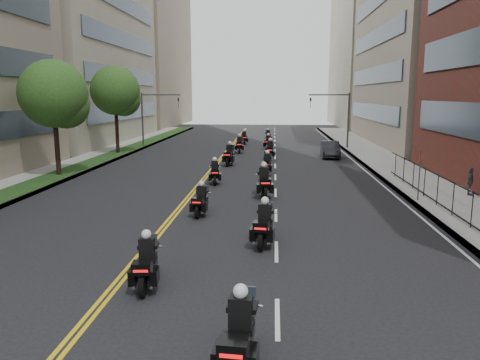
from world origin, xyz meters
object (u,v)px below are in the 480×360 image
Objects in this scene: motorcycle_9 at (270,151)px; motorcycle_6 at (215,173)px; motorcycle_11 at (268,143)px; parked_sedan at (330,149)px; motorcycle_4 at (201,202)px; motorcycle_7 at (267,165)px; motorcycle_3 at (264,226)px; pedestrian_c at (470,181)px; motorcycle_1 at (239,338)px; motorcycle_8 at (230,156)px; motorcycle_13 at (268,136)px; motorcycle_5 at (264,183)px; motorcycle_12 at (244,138)px; motorcycle_2 at (147,265)px; motorcycle_10 at (240,145)px.

motorcycle_6 is at bearing -104.16° from motorcycle_9.
motorcycle_11 is 8.18m from parked_sedan.
motorcycle_4 is 11.58m from motorcycle_7.
motorcycle_3 reaches higher than pedestrian_c.
motorcycle_3 reaches higher than motorcycle_11.
motorcycle_1 is 1.13× the size of motorcycle_4.
pedestrian_c is at bearing -32.83° from motorcycle_8.
motorcycle_1 is 20.03m from pedestrian_c.
motorcycle_7 is at bearing -117.67° from parked_sedan.
motorcycle_7 is 1.05× the size of motorcycle_11.
motorcycle_13 is (-0.09, 7.77, -0.02)m from motorcycle_11.
motorcycle_5 is (0.14, 16.18, 0.04)m from motorcycle_1.
motorcycle_7 is (3.17, 3.53, 0.01)m from motorcycle_6.
motorcycle_13 is (2.60, 3.48, -0.05)m from motorcycle_12.
motorcycle_1 is 1.07× the size of motorcycle_12.
motorcycle_13 is (-0.35, 15.47, -0.11)m from motorcycle_9.
motorcycle_5 is (3.09, 12.25, 0.09)m from motorcycle_2.
motorcycle_8 reaches higher than motorcycle_1.
motorcycle_11 is at bearing 97.43° from motorcycle_3.
motorcycle_2 is 31.35m from motorcycle_10.
motorcycle_1 is at bearing -58.86° from motorcycle_2.
motorcycle_8 reaches higher than motorcycle_10.
motorcycle_1 is 12.38m from motorcycle_4.
motorcycle_10 is at bearing 92.40° from motorcycle_5.
motorcycle_3 is at bearing -99.71° from parked_sedan.
motorcycle_1 reaches higher than pedestrian_c.
motorcycle_12 is (-2.68, 4.29, 0.02)m from motorcycle_11.
motorcycle_1 reaches higher than motorcycle_3.
motorcycle_6 is (-3.30, 11.77, -0.05)m from motorcycle_3.
motorcycle_1 is at bearing 163.41° from pedestrian_c.
pedestrian_c is at bearing -77.10° from motorcycle_13.
motorcycle_2 is 39.03m from motorcycle_12.
motorcycle_9 is at bearing 83.57° from motorcycle_5.
motorcycle_6 is 0.90× the size of motorcycle_9.
motorcycle_2 is 1.00× the size of motorcycle_12.
pedestrian_c is at bearing -55.59° from motorcycle_11.
motorcycle_1 is at bearing -85.34° from motorcycle_3.
motorcycle_5 reaches higher than motorcycle_10.
motorcycle_5 is 22.49m from motorcycle_11.
motorcycle_5 is at bearing -82.00° from motorcycle_11.
motorcycle_2 reaches higher than motorcycle_13.
motorcycle_4 is at bearing -88.03° from motorcycle_11.
motorcycle_11 is 24.58m from pedestrian_c.
motorcycle_13 is (-0.22, 23.12, -0.05)m from motorcycle_7.
pedestrian_c is at bearing 45.85° from motorcycle_3.
motorcycle_2 reaches higher than motorcycle_4.
motorcycle_13 is at bearing 98.46° from motorcycle_11.
motorcycle_10 reaches higher than motorcycle_6.
motorcycle_5 is at bearing -85.01° from motorcycle_10.
motorcycle_10 is 7.68m from motorcycle_12.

